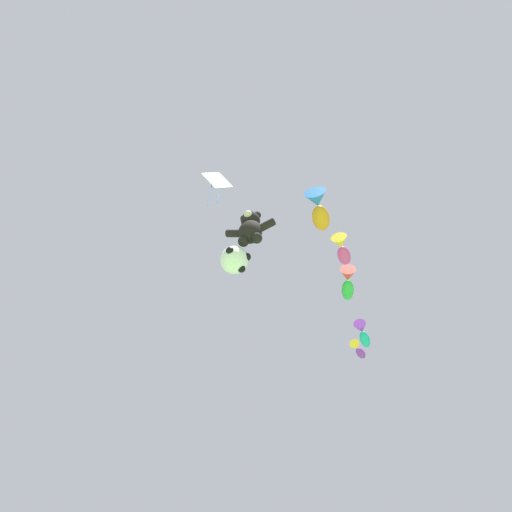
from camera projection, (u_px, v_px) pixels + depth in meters
teddy_bear_kite at (250, 228)px, 13.26m from camera, size 2.03×0.89×2.06m
soccer_ball_kite at (235, 260)px, 12.40m from camera, size 1.15×1.14×1.06m
fish_kite_tangerine at (319, 209)px, 14.81m from camera, size 0.95×1.96×0.94m
fish_kite_magenta at (342, 249)px, 16.49m from camera, size 0.81×1.75×0.76m
fish_kite_emerald at (348, 283)px, 18.22m from camera, size 1.02×2.22×0.81m
fish_kite_teal at (363, 334)px, 18.87m from camera, size 0.81×2.11×0.67m
fish_kite_violet at (358, 350)px, 21.18m from camera, size 0.94×1.69×0.62m
diamond_kite at (217, 182)px, 15.53m from camera, size 1.16×1.05×3.07m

